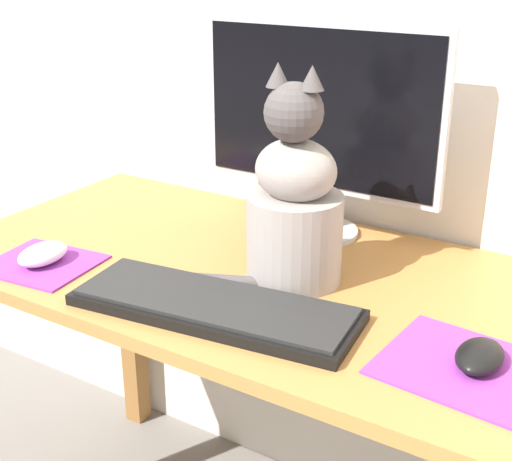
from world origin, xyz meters
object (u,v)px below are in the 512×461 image
computer_mouse_left (43,254)px  computer_mouse_right (480,356)px  monitor (319,121)px  cat (294,205)px  keyboard (215,306)px

computer_mouse_left → computer_mouse_right: (0.78, 0.08, -0.00)m
computer_mouse_right → monitor: bearing=142.7°
computer_mouse_left → cat: (0.42, 0.19, 0.12)m
monitor → cat: monitor is taller
computer_mouse_left → cat: bearing=24.1°
monitor → cat: bearing=-73.4°
monitor → computer_mouse_right: 0.57m
keyboard → computer_mouse_right: computer_mouse_right is taller
keyboard → computer_mouse_right: size_ratio=4.88×
monitor → computer_mouse_right: bearing=-37.3°
monitor → computer_mouse_right: (0.42, -0.32, -0.21)m
computer_mouse_left → monitor: bearing=48.2°
keyboard → cat: cat is taller
computer_mouse_left → keyboard: bearing=2.5°
computer_mouse_right → keyboard: bearing=-171.3°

